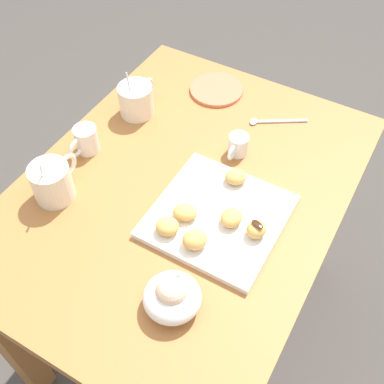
# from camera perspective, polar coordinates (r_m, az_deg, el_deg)

# --- Properties ---
(ground_plane) EXTENTS (8.00, 8.00, 0.00)m
(ground_plane) POSITION_cam_1_polar(r_m,az_deg,el_deg) (1.79, -0.75, -15.09)
(ground_plane) COLOR #423D38
(dining_table) EXTENTS (0.99, 0.74, 0.75)m
(dining_table) POSITION_cam_1_polar(r_m,az_deg,el_deg) (1.27, -1.03, -3.73)
(dining_table) COLOR #A36633
(dining_table) RESTS_ON ground_plane
(pastry_plate_square) EXTENTS (0.29, 0.29, 0.02)m
(pastry_plate_square) POSITION_cam_1_polar(r_m,az_deg,el_deg) (1.09, 3.15, -2.94)
(pastry_plate_square) COLOR silver
(pastry_plate_square) RESTS_ON dining_table
(coffee_mug_cream_left) EXTENTS (0.14, 0.09, 0.15)m
(coffee_mug_cream_left) POSITION_cam_1_polar(r_m,az_deg,el_deg) (1.15, -16.52, 1.29)
(coffee_mug_cream_left) COLOR silver
(coffee_mug_cream_left) RESTS_ON dining_table
(coffee_mug_cream_right) EXTENTS (0.13, 0.09, 0.14)m
(coffee_mug_cream_right) POSITION_cam_1_polar(r_m,az_deg,el_deg) (1.33, -6.74, 11.12)
(coffee_mug_cream_right) COLOR silver
(coffee_mug_cream_right) RESTS_ON dining_table
(cream_pitcher_white) EXTENTS (0.10, 0.06, 0.07)m
(cream_pitcher_white) POSITION_cam_1_polar(r_m,az_deg,el_deg) (1.24, -12.71, 6.28)
(cream_pitcher_white) COLOR silver
(cream_pitcher_white) RESTS_ON dining_table
(ice_cream_bowl) EXTENTS (0.12, 0.12, 0.09)m
(ice_cream_bowl) POSITION_cam_1_polar(r_m,az_deg,el_deg) (0.95, -2.42, -12.45)
(ice_cream_bowl) COLOR silver
(ice_cream_bowl) RESTS_ON dining_table
(chocolate_sauce_pitcher) EXTENTS (0.09, 0.05, 0.06)m
(chocolate_sauce_pitcher) POSITION_cam_1_polar(r_m,az_deg,el_deg) (1.22, 5.59, 5.79)
(chocolate_sauce_pitcher) COLOR silver
(chocolate_sauce_pitcher) RESTS_ON dining_table
(saucer_coral_left) EXTENTS (0.16, 0.16, 0.01)m
(saucer_coral_left) POSITION_cam_1_polar(r_m,az_deg,el_deg) (1.42, 2.96, 12.26)
(saucer_coral_left) COLOR #E5704C
(saucer_coral_left) RESTS_ON dining_table
(loose_spoon_near_saucer) EXTENTS (0.10, 0.14, 0.01)m
(loose_spoon_near_saucer) POSITION_cam_1_polar(r_m,az_deg,el_deg) (1.33, 9.50, 8.41)
(loose_spoon_near_saucer) COLOR silver
(loose_spoon_near_saucer) RESTS_ON dining_table
(beignet_0) EXTENTS (0.07, 0.07, 0.04)m
(beignet_0) POSITION_cam_1_polar(r_m,az_deg,el_deg) (1.02, 0.33, -5.77)
(beignet_0) COLOR #DBA351
(beignet_0) RESTS_ON pastry_plate_square
(beignet_1) EXTENTS (0.07, 0.07, 0.03)m
(beignet_1) POSITION_cam_1_polar(r_m,az_deg,el_deg) (1.14, 5.29, 1.83)
(beignet_1) COLOR #DBA351
(beignet_1) RESTS_ON pastry_plate_square
(beignet_2) EXTENTS (0.06, 0.07, 0.03)m
(beignet_2) POSITION_cam_1_polar(r_m,az_deg,el_deg) (1.07, -0.86, -2.45)
(beignet_2) COLOR #DBA351
(beignet_2) RESTS_ON pastry_plate_square
(beignet_3) EXTENTS (0.05, 0.05, 0.04)m
(beignet_3) POSITION_cam_1_polar(r_m,az_deg,el_deg) (1.05, 7.79, -4.50)
(beignet_3) COLOR #DBA351
(beignet_3) RESTS_ON pastry_plate_square
(chocolate_drizzle_3) EXTENTS (0.03, 0.03, 0.00)m
(chocolate_drizzle_3) POSITION_cam_1_polar(r_m,az_deg,el_deg) (1.03, 7.90, -3.89)
(chocolate_drizzle_3) COLOR #381E11
(chocolate_drizzle_3) RESTS_ON beignet_3
(beignet_4) EXTENTS (0.06, 0.05, 0.03)m
(beignet_4) POSITION_cam_1_polar(r_m,az_deg,el_deg) (1.06, 4.77, -3.10)
(beignet_4) COLOR #DBA351
(beignet_4) RESTS_ON pastry_plate_square
(beignet_5) EXTENTS (0.07, 0.07, 0.03)m
(beignet_5) POSITION_cam_1_polar(r_m,az_deg,el_deg) (1.04, -3.01, -4.17)
(beignet_5) COLOR #DBA351
(beignet_5) RESTS_ON pastry_plate_square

